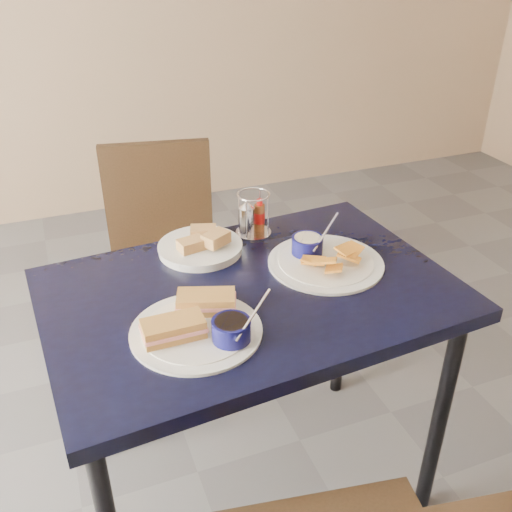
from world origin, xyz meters
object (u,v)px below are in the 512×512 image
object	(u,v)px
chair_far	(159,244)
sandwich_plate	(200,324)
plantain_plate	(321,257)
condiment_caddy	(252,217)
dining_table	(251,313)
bread_basket	(201,246)

from	to	relation	value
chair_far	sandwich_plate	distance (m)	0.95
plantain_plate	condiment_caddy	xyz separation A→B (m)	(-0.12, 0.23, 0.04)
dining_table	plantain_plate	size ratio (longest dim) A/B	3.41
dining_table	sandwich_plate	xyz separation A→B (m)	(-0.18, -0.13, 0.10)
dining_table	chair_far	bearing A→B (deg)	96.71
dining_table	chair_far	size ratio (longest dim) A/B	1.26
condiment_caddy	sandwich_plate	bearing A→B (deg)	-124.59
dining_table	bread_basket	distance (m)	0.26
sandwich_plate	bread_basket	distance (m)	0.38
dining_table	plantain_plate	distance (m)	0.26
dining_table	bread_basket	xyz separation A→B (m)	(-0.07, 0.23, 0.10)
plantain_plate	dining_table	bearing A→B (deg)	-166.84
bread_basket	condiment_caddy	world-z (taller)	condiment_caddy
chair_far	sandwich_plate	xyz separation A→B (m)	(-0.08, -0.91, 0.27)
chair_far	plantain_plate	size ratio (longest dim) A/B	2.70
sandwich_plate	chair_far	bearing A→B (deg)	84.69
chair_far	bread_basket	xyz separation A→B (m)	(0.03, -0.54, 0.27)
bread_basket	condiment_caddy	xyz separation A→B (m)	(0.18, 0.05, 0.04)
condiment_caddy	plantain_plate	bearing A→B (deg)	-62.65
chair_far	bread_basket	bearing A→B (deg)	-87.33
plantain_plate	condiment_caddy	world-z (taller)	condiment_caddy
chair_far	plantain_plate	distance (m)	0.84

